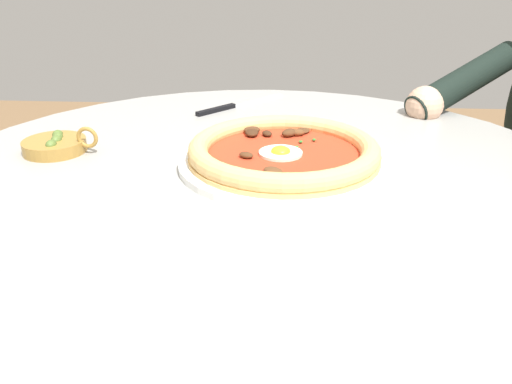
{
  "coord_description": "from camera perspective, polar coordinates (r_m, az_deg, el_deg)",
  "views": [
    {
      "loc": [
        0.68,
        0.04,
        1.01
      ],
      "look_at": [
        0.03,
        -0.0,
        0.71
      ],
      "focal_mm": 37.25,
      "sensor_mm": 36.0,
      "label": 1
    }
  ],
  "objects": [
    {
      "name": "dining_table",
      "position": [
        0.81,
        0.16,
        -8.14
      ],
      "size": [
        0.97,
        0.97,
        0.73
      ],
      "color": "#999993",
      "rests_on": "ground"
    },
    {
      "name": "pizza_on_plate",
      "position": [
        0.76,
        2.98,
        4.14
      ],
      "size": [
        0.3,
        0.3,
        0.04
      ],
      "color": "white",
      "rests_on": "dining_table"
    },
    {
      "name": "steak_knife",
      "position": [
        1.06,
        -2.9,
        9.11
      ],
      "size": [
        0.17,
        0.16,
        0.01
      ],
      "color": "silver",
      "rests_on": "dining_table"
    },
    {
      "name": "olive_pan",
      "position": [
        0.88,
        -20.7,
        4.75
      ],
      "size": [
        0.1,
        0.12,
        0.04
      ],
      "color": "olive",
      "rests_on": "dining_table"
    }
  ]
}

